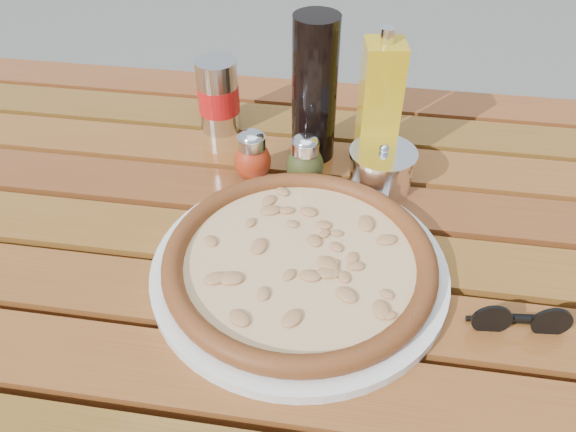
# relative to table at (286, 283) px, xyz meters

# --- Properties ---
(table) EXTENTS (1.40, 0.90, 0.75)m
(table) POSITION_rel_table_xyz_m (0.00, 0.00, 0.00)
(table) COLOR #39230D
(table) RESTS_ON ground
(plate) EXTENTS (0.44, 0.44, 0.01)m
(plate) POSITION_rel_table_xyz_m (0.02, -0.05, 0.08)
(plate) COLOR white
(plate) RESTS_ON table
(pizza) EXTENTS (0.43, 0.43, 0.03)m
(pizza) POSITION_rel_table_xyz_m (0.02, -0.05, 0.10)
(pizza) COLOR #FFE9B6
(pizza) RESTS_ON plate
(pepper_shaker) EXTENTS (0.07, 0.07, 0.08)m
(pepper_shaker) POSITION_rel_table_xyz_m (-0.07, 0.13, 0.11)
(pepper_shaker) COLOR #B43114
(pepper_shaker) RESTS_ON table
(oregano_shaker) EXTENTS (0.06, 0.06, 0.08)m
(oregano_shaker) POSITION_rel_table_xyz_m (0.01, 0.13, 0.11)
(oregano_shaker) COLOR #3C411A
(oregano_shaker) RESTS_ON table
(dark_bottle) EXTENTS (0.07, 0.07, 0.22)m
(dark_bottle) POSITION_rel_table_xyz_m (0.01, 0.21, 0.19)
(dark_bottle) COLOR black
(dark_bottle) RESTS_ON table
(soda_can) EXTENTS (0.08, 0.08, 0.12)m
(soda_can) POSITION_rel_table_xyz_m (-0.15, 0.26, 0.13)
(soda_can) COLOR silver
(soda_can) RESTS_ON table
(olive_oil_cruet) EXTENTS (0.06, 0.06, 0.21)m
(olive_oil_cruet) POSITION_rel_table_xyz_m (0.10, 0.21, 0.17)
(olive_oil_cruet) COLOR #B89113
(olive_oil_cruet) RESTS_ON table
(parmesan_tin) EXTENTS (0.10, 0.10, 0.07)m
(parmesan_tin) POSITION_rel_table_xyz_m (0.12, 0.14, 0.11)
(parmesan_tin) COLOR white
(parmesan_tin) RESTS_ON table
(sunglasses) EXTENTS (0.11, 0.03, 0.04)m
(sunglasses) POSITION_rel_table_xyz_m (0.28, -0.10, 0.09)
(sunglasses) COLOR black
(sunglasses) RESTS_ON table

